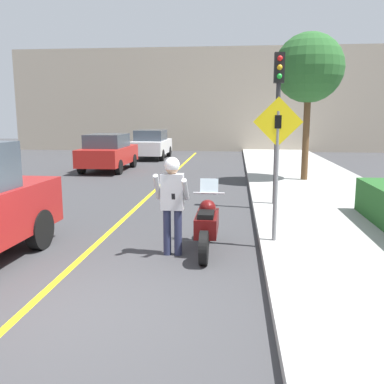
{
  "coord_description": "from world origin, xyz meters",
  "views": [
    {
      "loc": [
        2.11,
        -5.02,
        2.51
      ],
      "look_at": [
        1.3,
        2.92,
        1.08
      ],
      "focal_mm": 40.0,
      "sensor_mm": 36.0,
      "label": 1
    }
  ],
  "objects_px": {
    "person_biker": "(172,195)",
    "street_tree": "(309,69)",
    "traffic_light": "(278,101)",
    "parked_car_red": "(108,152)",
    "parked_car_white": "(151,144)",
    "crossing_sign": "(277,156)",
    "motorcycle": "(207,225)"
  },
  "relations": [
    {
      "from": "parked_car_red",
      "to": "crossing_sign",
      "type": "bearing_deg",
      "value": -59.37
    },
    {
      "from": "person_biker",
      "to": "parked_car_red",
      "type": "bearing_deg",
      "value": 111.92
    },
    {
      "from": "person_biker",
      "to": "parked_car_white",
      "type": "distance_m",
      "value": 17.8
    },
    {
      "from": "street_tree",
      "to": "parked_car_white",
      "type": "xyz_separation_m",
      "value": [
        -7.49,
        8.66,
        -3.31
      ]
    },
    {
      "from": "street_tree",
      "to": "parked_car_white",
      "type": "bearing_deg",
      "value": 130.84
    },
    {
      "from": "motorcycle",
      "to": "parked_car_white",
      "type": "relative_size",
      "value": 0.51
    },
    {
      "from": "person_biker",
      "to": "crossing_sign",
      "type": "bearing_deg",
      "value": 17.67
    },
    {
      "from": "street_tree",
      "to": "traffic_light",
      "type": "bearing_deg",
      "value": -107.8
    },
    {
      "from": "person_biker",
      "to": "parked_car_white",
      "type": "height_order",
      "value": "person_biker"
    },
    {
      "from": "crossing_sign",
      "to": "parked_car_red",
      "type": "relative_size",
      "value": 0.64
    },
    {
      "from": "motorcycle",
      "to": "street_tree",
      "type": "xyz_separation_m",
      "value": [
        3.06,
        8.38,
        3.67
      ]
    },
    {
      "from": "motorcycle",
      "to": "traffic_light",
      "type": "relative_size",
      "value": 0.55
    },
    {
      "from": "crossing_sign",
      "to": "parked_car_white",
      "type": "distance_m",
      "value": 17.75
    },
    {
      "from": "motorcycle",
      "to": "person_biker",
      "type": "height_order",
      "value": "person_biker"
    },
    {
      "from": "traffic_light",
      "to": "parked_car_red",
      "type": "height_order",
      "value": "traffic_light"
    },
    {
      "from": "street_tree",
      "to": "parked_car_red",
      "type": "xyz_separation_m",
      "value": [
        -8.39,
        3.01,
        -3.31
      ]
    },
    {
      "from": "parked_car_red",
      "to": "motorcycle",
      "type": "bearing_deg",
      "value": -64.97
    },
    {
      "from": "crossing_sign",
      "to": "parked_car_red",
      "type": "distance_m",
      "value": 12.97
    },
    {
      "from": "motorcycle",
      "to": "crossing_sign",
      "type": "bearing_deg",
      "value": 11.61
    },
    {
      "from": "motorcycle",
      "to": "parked_car_red",
      "type": "distance_m",
      "value": 12.58
    },
    {
      "from": "crossing_sign",
      "to": "parked_car_white",
      "type": "relative_size",
      "value": 0.64
    },
    {
      "from": "parked_car_red",
      "to": "parked_car_white",
      "type": "relative_size",
      "value": 1.0
    },
    {
      "from": "parked_car_white",
      "to": "crossing_sign",
      "type": "bearing_deg",
      "value": -71.26
    },
    {
      "from": "person_biker",
      "to": "crossing_sign",
      "type": "distance_m",
      "value": 2.08
    },
    {
      "from": "traffic_light",
      "to": "parked_car_red",
      "type": "distance_m",
      "value": 10.48
    },
    {
      "from": "traffic_light",
      "to": "street_tree",
      "type": "distance_m",
      "value": 5.01
    },
    {
      "from": "person_biker",
      "to": "parked_car_white",
      "type": "relative_size",
      "value": 0.43
    },
    {
      "from": "person_biker",
      "to": "street_tree",
      "type": "relative_size",
      "value": 0.34
    },
    {
      "from": "motorcycle",
      "to": "parked_car_white",
      "type": "distance_m",
      "value": 17.61
    },
    {
      "from": "person_biker",
      "to": "street_tree",
      "type": "height_order",
      "value": "street_tree"
    },
    {
      "from": "crossing_sign",
      "to": "parked_car_red",
      "type": "xyz_separation_m",
      "value": [
        -6.59,
        11.13,
        -0.92
      ]
    },
    {
      "from": "person_biker",
      "to": "parked_car_red",
      "type": "relative_size",
      "value": 0.43
    }
  ]
}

